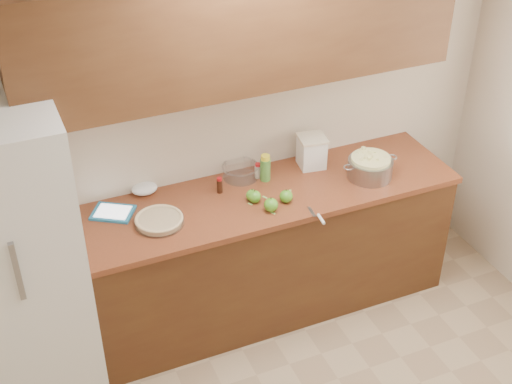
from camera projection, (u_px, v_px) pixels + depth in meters
name	position (u px, v px, depth m)	size (l,w,h in m)	color
room_shell	(387.00, 299.00, 3.06)	(3.60, 3.60, 3.60)	tan
counter_run	(253.00, 254.00, 4.65)	(2.64, 0.68, 0.92)	#4B2D15
upper_cabinets	(242.00, 28.00, 3.94)	(2.60, 0.34, 0.70)	#55321A
fridge	(15.00, 260.00, 3.91)	(0.70, 0.70, 1.80)	silver
pie	(159.00, 220.00, 4.14)	(0.29, 0.29, 0.05)	silver
colander	(370.00, 167.00, 4.55)	(0.39, 0.29, 0.14)	gray
flour_canister	(312.00, 151.00, 4.64)	(0.20, 0.20, 0.21)	white
tablet	(113.00, 213.00, 4.24)	(0.30, 0.28, 0.02)	teal
paring_knife	(320.00, 218.00, 4.19)	(0.04, 0.20, 0.02)	gray
lemon_bottle	(265.00, 168.00, 4.51)	(0.07, 0.07, 0.18)	#4C8C38
cinnamon_shaker	(258.00, 171.00, 4.55)	(0.04, 0.04, 0.10)	beige
vanilla_bottle	(220.00, 185.00, 4.41)	(0.04, 0.04, 0.11)	black
mixing_bowl	(240.00, 171.00, 4.55)	(0.24, 0.24, 0.09)	silver
paper_towel	(144.00, 188.00, 4.41)	(0.16, 0.13, 0.07)	white
apple_left	(252.00, 195.00, 4.34)	(0.08, 0.08, 0.09)	#499121
apple_center	(255.00, 197.00, 4.32)	(0.08, 0.08, 0.09)	#499121
apple_front	(271.00, 205.00, 4.24)	(0.09, 0.09, 0.10)	#499121
apple_extra	(286.00, 196.00, 4.32)	(0.08, 0.08, 0.09)	#499121
peel_a	(250.00, 204.00, 4.32)	(0.03, 0.01, 0.00)	#90BD5C
peel_b	(290.00, 191.00, 4.44)	(0.03, 0.01, 0.00)	#90BD5C
peel_c	(273.00, 213.00, 4.24)	(0.03, 0.01, 0.00)	#90BD5C
peel_d	(269.00, 204.00, 4.33)	(0.05, 0.02, 0.00)	#90BD5C
peel_e	(265.00, 197.00, 4.38)	(0.03, 0.01, 0.00)	#90BD5C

